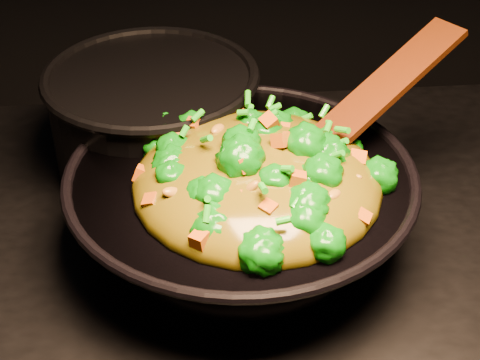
{
  "coord_description": "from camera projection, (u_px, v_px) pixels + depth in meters",
  "views": [
    {
      "loc": [
        0.02,
        -0.53,
        1.46
      ],
      "look_at": [
        0.08,
        0.11,
        0.99
      ],
      "focal_mm": 55.0,
      "sensor_mm": 36.0,
      "label": 1
    }
  ],
  "objects": [
    {
      "name": "spatula",
      "position": [
        361.0,
        108.0,
        0.8
      ],
      "size": [
        0.26,
        0.19,
        0.12
      ],
      "primitive_type": "cube",
      "rotation": [
        0.0,
        -0.38,
        0.58
      ],
      "color": "#3E1208",
      "rests_on": "wok"
    },
    {
      "name": "back_pot",
      "position": [
        154.0,
        122.0,
        0.93
      ],
      "size": [
        0.3,
        0.3,
        0.14
      ],
      "primitive_type": "cylinder",
      "rotation": [
        0.0,
        0.0,
        -0.22
      ],
      "color": "black",
      "rests_on": "stovetop"
    },
    {
      "name": "wok",
      "position": [
        241.0,
        212.0,
        0.82
      ],
      "size": [
        0.48,
        0.48,
        0.1
      ],
      "primitive_type": null,
      "rotation": [
        0.0,
        0.0,
        0.38
      ],
      "color": "black",
      "rests_on": "stovetop"
    },
    {
      "name": "stir_fry",
      "position": [
        257.0,
        151.0,
        0.74
      ],
      "size": [
        0.26,
        0.26,
        0.09
      ],
      "primitive_type": null,
      "rotation": [
        0.0,
        0.0,
        0.01
      ],
      "color": "#0B6E07",
      "rests_on": "wok"
    }
  ]
}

